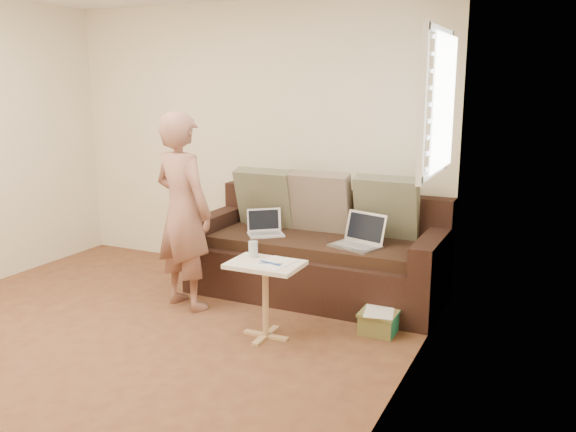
# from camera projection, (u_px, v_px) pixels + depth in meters

# --- Properties ---
(floor) EXTENTS (4.50, 4.50, 0.00)m
(floor) POSITION_uv_depth(u_px,v_px,m) (98.00, 355.00, 4.15)
(floor) COLOR #562E20
(floor) RESTS_ON ground
(wall_back) EXTENTS (4.00, 0.00, 4.00)m
(wall_back) POSITION_uv_depth(u_px,v_px,m) (251.00, 139.00, 5.85)
(wall_back) COLOR beige
(wall_back) RESTS_ON ground
(wall_right) EXTENTS (0.00, 4.50, 4.50)m
(wall_right) POSITION_uv_depth(u_px,v_px,m) (384.00, 192.00, 3.03)
(wall_right) COLOR beige
(wall_right) RESTS_ON ground
(window_blinds) EXTENTS (0.12, 0.88, 1.08)m
(window_blinds) POSITION_uv_depth(u_px,v_px,m) (439.00, 103.00, 4.29)
(window_blinds) COLOR white
(window_blinds) RESTS_ON wall_right
(sofa) EXTENTS (2.20, 0.95, 0.85)m
(sofa) POSITION_uv_depth(u_px,v_px,m) (316.00, 248.00, 5.25)
(sofa) COLOR black
(sofa) RESTS_ON ground
(pillow_left) EXTENTS (0.55, 0.29, 0.57)m
(pillow_left) POSITION_uv_depth(u_px,v_px,m) (266.00, 198.00, 5.59)
(pillow_left) COLOR #5D6046
(pillow_left) RESTS_ON sofa
(pillow_mid) EXTENTS (0.55, 0.27, 0.57)m
(pillow_mid) POSITION_uv_depth(u_px,v_px,m) (321.00, 203.00, 5.38)
(pillow_mid) COLOR #796656
(pillow_mid) RESTS_ON sofa
(pillow_right) EXTENTS (0.55, 0.28, 0.57)m
(pillow_right) POSITION_uv_depth(u_px,v_px,m) (387.00, 208.00, 5.16)
(pillow_right) COLOR #5D6046
(pillow_right) RESTS_ON sofa
(laptop_silver) EXTENTS (0.45, 0.38, 0.26)m
(laptop_silver) POSITION_uv_depth(u_px,v_px,m) (355.00, 247.00, 4.93)
(laptop_silver) COLOR #B7BABC
(laptop_silver) RESTS_ON sofa
(laptop_white) EXTENTS (0.38, 0.37, 0.22)m
(laptop_white) POSITION_uv_depth(u_px,v_px,m) (266.00, 235.00, 5.31)
(laptop_white) COLOR white
(laptop_white) RESTS_ON sofa
(person) EXTENTS (0.68, 0.54, 1.63)m
(person) POSITION_uv_depth(u_px,v_px,m) (183.00, 211.00, 4.89)
(person) COLOR #8D4F4D
(person) RESTS_ON ground
(side_table) EXTENTS (0.52, 0.37, 0.58)m
(side_table) POSITION_uv_depth(u_px,v_px,m) (266.00, 300.00, 4.38)
(side_table) COLOR silver
(side_table) RESTS_ON ground
(drinking_glass) EXTENTS (0.07, 0.07, 0.12)m
(drinking_glass) POSITION_uv_depth(u_px,v_px,m) (253.00, 249.00, 4.44)
(drinking_glass) COLOR silver
(drinking_glass) RESTS_ON side_table
(scissors) EXTENTS (0.19, 0.12, 0.02)m
(scissors) POSITION_uv_depth(u_px,v_px,m) (271.00, 263.00, 4.27)
(scissors) COLOR silver
(scissors) RESTS_ON side_table
(paper_on_table) EXTENTS (0.25, 0.33, 0.00)m
(paper_on_table) POSITION_uv_depth(u_px,v_px,m) (275.00, 263.00, 4.30)
(paper_on_table) COLOR white
(paper_on_table) RESTS_ON side_table
(striped_box) EXTENTS (0.28, 0.28, 0.17)m
(striped_box) POSITION_uv_depth(u_px,v_px,m) (379.00, 322.00, 4.50)
(striped_box) COLOR #C36E1D
(striped_box) RESTS_ON ground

